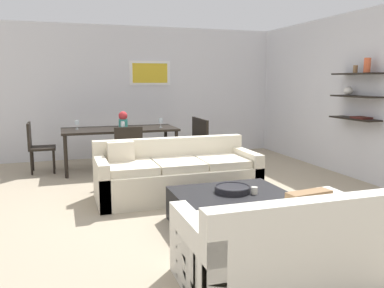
% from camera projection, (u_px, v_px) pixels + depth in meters
% --- Properties ---
extents(ground_plane, '(18.00, 18.00, 0.00)m').
position_uv_depth(ground_plane, '(189.00, 203.00, 5.26)').
color(ground_plane, tan).
extents(back_wall_unit, '(8.40, 0.09, 2.70)m').
position_uv_depth(back_wall_unit, '(151.00, 92.00, 8.44)').
color(back_wall_unit, silver).
rests_on(back_wall_unit, ground).
extents(right_wall_shelf_unit, '(0.34, 8.20, 2.70)m').
position_uv_depth(right_wall_shelf_unit, '(353.00, 96.00, 6.54)').
color(right_wall_shelf_unit, silver).
rests_on(right_wall_shelf_unit, ground).
extents(sofa_beige, '(2.20, 0.90, 0.78)m').
position_uv_depth(sofa_beige, '(176.00, 176.00, 5.50)').
color(sofa_beige, beige).
rests_on(sofa_beige, ground).
extents(loveseat_white, '(1.58, 0.90, 0.78)m').
position_uv_depth(loveseat_white, '(282.00, 247.00, 3.15)').
color(loveseat_white, silver).
rests_on(loveseat_white, ground).
extents(coffee_table, '(1.23, 0.93, 0.38)m').
position_uv_depth(coffee_table, '(230.00, 209.00, 4.41)').
color(coffee_table, black).
rests_on(coffee_table, ground).
extents(decorative_bowl, '(0.40, 0.40, 0.07)m').
position_uv_depth(decorative_bowl, '(233.00, 189.00, 4.38)').
color(decorative_bowl, black).
rests_on(decorative_bowl, coffee_table).
extents(candle_jar, '(0.07, 0.07, 0.08)m').
position_uv_depth(candle_jar, '(254.00, 190.00, 4.31)').
color(candle_jar, silver).
rests_on(candle_jar, coffee_table).
extents(dining_table, '(2.01, 0.89, 0.75)m').
position_uv_depth(dining_table, '(120.00, 132.00, 7.12)').
color(dining_table, black).
rests_on(dining_table, ground).
extents(dining_chair_left_far, '(0.44, 0.44, 0.88)m').
position_uv_depth(dining_chair_left_far, '(37.00, 144.00, 6.90)').
color(dining_chair_left_far, black).
rests_on(dining_chair_left_far, ground).
extents(dining_chair_right_near, '(0.44, 0.44, 0.88)m').
position_uv_depth(dining_chair_right_near, '(198.00, 140.00, 7.40)').
color(dining_chair_right_near, black).
rests_on(dining_chair_right_near, ground).
extents(dining_chair_right_far, '(0.44, 0.44, 0.88)m').
position_uv_depth(dining_chair_right_far, '(191.00, 137.00, 7.78)').
color(dining_chair_right_far, black).
rests_on(dining_chair_right_far, ground).
extents(dining_chair_foot, '(0.44, 0.44, 0.88)m').
position_uv_depth(dining_chair_foot, '(128.00, 150.00, 6.36)').
color(dining_chair_foot, black).
rests_on(dining_chair_foot, ground).
extents(wine_glass_left_far, '(0.07, 0.07, 0.16)m').
position_uv_depth(wine_glass_left_far, '(77.00, 123.00, 6.97)').
color(wine_glass_left_far, silver).
rests_on(wine_glass_left_far, dining_table).
extents(wine_glass_right_near, '(0.07, 0.07, 0.17)m').
position_uv_depth(wine_glass_right_near, '(161.00, 121.00, 7.22)').
color(wine_glass_right_near, silver).
rests_on(wine_glass_right_near, dining_table).
extents(wine_glass_foot, '(0.07, 0.07, 0.16)m').
position_uv_depth(wine_glass_foot, '(123.00, 124.00, 6.74)').
color(wine_glass_foot, silver).
rests_on(wine_glass_foot, dining_table).
extents(centerpiece_vase, '(0.16, 0.16, 0.30)m').
position_uv_depth(centerpiece_vase, '(123.00, 120.00, 7.11)').
color(centerpiece_vase, teal).
rests_on(centerpiece_vase, dining_table).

